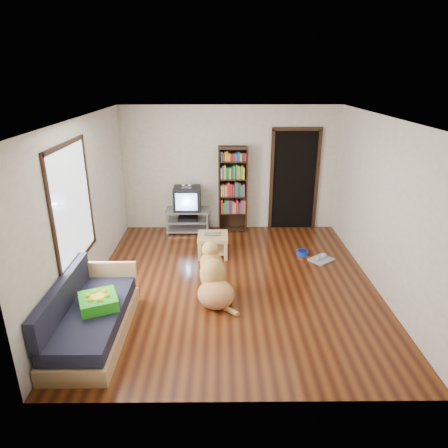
{
  "coord_description": "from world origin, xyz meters",
  "views": [
    {
      "loc": [
        -0.2,
        -5.71,
        3.2
      ],
      "look_at": [
        -0.15,
        0.33,
        0.9
      ],
      "focal_mm": 32.0,
      "sensor_mm": 36.0,
      "label": 1
    }
  ],
  "objects_px": {
    "dog_bowl": "(302,253)",
    "bookshelf": "(233,185)",
    "laptop": "(213,235)",
    "tv_stand": "(188,220)",
    "sofa": "(90,319)",
    "coffee_table": "(213,241)",
    "green_cushion": "(98,302)",
    "grey_rag": "(321,260)",
    "dog": "(214,280)",
    "crt_tv": "(187,198)"
  },
  "relations": [
    {
      "from": "laptop",
      "to": "crt_tv",
      "type": "xyz_separation_m",
      "value": [
        -0.55,
        1.23,
        0.33
      ]
    },
    {
      "from": "tv_stand",
      "to": "crt_tv",
      "type": "xyz_separation_m",
      "value": [
        0.0,
        0.02,
        0.47
      ]
    },
    {
      "from": "green_cushion",
      "to": "crt_tv",
      "type": "height_order",
      "value": "crt_tv"
    },
    {
      "from": "grey_rag",
      "to": "bookshelf",
      "type": "bearing_deg",
      "value": 135.85
    },
    {
      "from": "coffee_table",
      "to": "dog",
      "type": "relative_size",
      "value": 0.56
    },
    {
      "from": "tv_stand",
      "to": "crt_tv",
      "type": "bearing_deg",
      "value": 90.0
    },
    {
      "from": "dog_bowl",
      "to": "dog",
      "type": "relative_size",
      "value": 0.22
    },
    {
      "from": "laptop",
      "to": "dog",
      "type": "distance_m",
      "value": 1.52
    },
    {
      "from": "dog_bowl",
      "to": "crt_tv",
      "type": "relative_size",
      "value": 0.38
    },
    {
      "from": "green_cushion",
      "to": "grey_rag",
      "type": "bearing_deg",
      "value": 9.7
    },
    {
      "from": "laptop",
      "to": "tv_stand",
      "type": "bearing_deg",
      "value": 113.41
    },
    {
      "from": "sofa",
      "to": "crt_tv",
      "type": "bearing_deg",
      "value": 75.07
    },
    {
      "from": "green_cushion",
      "to": "dog",
      "type": "height_order",
      "value": "dog"
    },
    {
      "from": "dog_bowl",
      "to": "tv_stand",
      "type": "distance_m",
      "value": 2.53
    },
    {
      "from": "tv_stand",
      "to": "laptop",
      "type": "bearing_deg",
      "value": -65.57
    },
    {
      "from": "sofa",
      "to": "coffee_table",
      "type": "height_order",
      "value": "sofa"
    },
    {
      "from": "sofa",
      "to": "tv_stand",
      "type": "bearing_deg",
      "value": 74.98
    },
    {
      "from": "sofa",
      "to": "coffee_table",
      "type": "bearing_deg",
      "value": 58.12
    },
    {
      "from": "green_cushion",
      "to": "crt_tv",
      "type": "xyz_separation_m",
      "value": [
        0.85,
        3.62,
        0.25
      ]
    },
    {
      "from": "green_cushion",
      "to": "laptop",
      "type": "distance_m",
      "value": 2.77
    },
    {
      "from": "grey_rag",
      "to": "tv_stand",
      "type": "bearing_deg",
      "value": 150.38
    },
    {
      "from": "green_cushion",
      "to": "tv_stand",
      "type": "relative_size",
      "value": 0.5
    },
    {
      "from": "dog_bowl",
      "to": "crt_tv",
      "type": "distance_m",
      "value": 2.63
    },
    {
      "from": "crt_tv",
      "to": "bookshelf",
      "type": "bearing_deg",
      "value": 4.32
    },
    {
      "from": "green_cushion",
      "to": "coffee_table",
      "type": "height_order",
      "value": "green_cushion"
    },
    {
      "from": "tv_stand",
      "to": "coffee_table",
      "type": "xyz_separation_m",
      "value": [
        0.55,
        -1.18,
        0.01
      ]
    },
    {
      "from": "dog_bowl",
      "to": "bookshelf",
      "type": "bearing_deg",
      "value": 134.91
    },
    {
      "from": "crt_tv",
      "to": "dog",
      "type": "distance_m",
      "value": 2.85
    },
    {
      "from": "laptop",
      "to": "dog",
      "type": "relative_size",
      "value": 0.32
    },
    {
      "from": "laptop",
      "to": "bookshelf",
      "type": "relative_size",
      "value": 0.18
    },
    {
      "from": "bookshelf",
      "to": "coffee_table",
      "type": "relative_size",
      "value": 3.27
    },
    {
      "from": "tv_stand",
      "to": "crt_tv",
      "type": "distance_m",
      "value": 0.47
    },
    {
      "from": "dog_bowl",
      "to": "grey_rag",
      "type": "distance_m",
      "value": 0.39
    },
    {
      "from": "laptop",
      "to": "sofa",
      "type": "height_order",
      "value": "sofa"
    },
    {
      "from": "sofa",
      "to": "coffee_table",
      "type": "relative_size",
      "value": 3.27
    },
    {
      "from": "crt_tv",
      "to": "coffee_table",
      "type": "distance_m",
      "value": 1.4
    },
    {
      "from": "grey_rag",
      "to": "sofa",
      "type": "distance_m",
      "value": 4.14
    },
    {
      "from": "grey_rag",
      "to": "dog",
      "type": "height_order",
      "value": "dog"
    },
    {
      "from": "tv_stand",
      "to": "crt_tv",
      "type": "height_order",
      "value": "crt_tv"
    },
    {
      "from": "dog",
      "to": "dog_bowl",
      "type": "bearing_deg",
      "value": 43.37
    },
    {
      "from": "grey_rag",
      "to": "laptop",
      "type": "bearing_deg",
      "value": 173.49
    },
    {
      "from": "green_cushion",
      "to": "sofa",
      "type": "distance_m",
      "value": 0.27
    },
    {
      "from": "crt_tv",
      "to": "bookshelf",
      "type": "relative_size",
      "value": 0.32
    },
    {
      "from": "dog_bowl",
      "to": "sofa",
      "type": "height_order",
      "value": "sofa"
    },
    {
      "from": "grey_rag",
      "to": "tv_stand",
      "type": "xyz_separation_m",
      "value": [
        -2.53,
        1.44,
        0.25
      ]
    },
    {
      "from": "bookshelf",
      "to": "dog",
      "type": "distance_m",
      "value": 2.93
    },
    {
      "from": "crt_tv",
      "to": "sofa",
      "type": "distance_m",
      "value": 3.81
    },
    {
      "from": "grey_rag",
      "to": "dog",
      "type": "xyz_separation_m",
      "value": [
        -1.93,
        -1.29,
        0.3
      ]
    },
    {
      "from": "laptop",
      "to": "grey_rag",
      "type": "distance_m",
      "value": 2.03
    },
    {
      "from": "bookshelf",
      "to": "sofa",
      "type": "distance_m",
      "value": 4.26
    }
  ]
}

